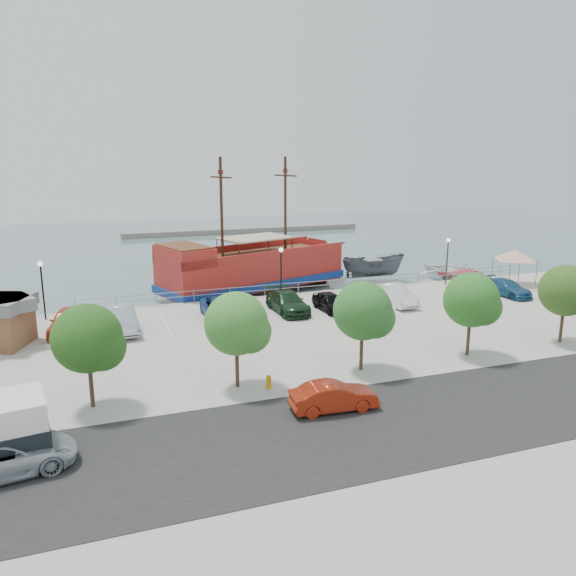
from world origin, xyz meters
name	(u,v)px	position (x,y,z in m)	size (l,w,h in m)	color
ground	(310,333)	(0.00, 0.00, -1.00)	(160.00, 160.00, 0.00)	#466268
land_slab	(515,483)	(0.00, -21.00, -0.60)	(100.00, 58.00, 1.20)	#A79F91
street	(439,413)	(0.00, -16.00, 0.01)	(100.00, 8.00, 0.04)	black
sidewalk	(377,368)	(0.00, -10.00, 0.01)	(100.00, 4.00, 0.05)	#9C9A94
seawall_railing	(276,289)	(0.00, 7.80, 0.53)	(50.00, 0.06, 1.00)	gray
far_shore	(244,230)	(10.00, 55.00, -0.60)	(40.00, 3.00, 0.80)	gray
pirate_ship	(266,268)	(1.04, 13.97, 1.18)	(21.01, 11.82, 13.03)	#A5231D
patrol_boat	(373,269)	(12.49, 13.99, 0.25)	(2.42, 6.44, 2.49)	#52565D
speedboat	(458,275)	(20.12, 10.21, -0.16)	(5.78, 8.10, 1.68)	white
dock_west	(114,314)	(-13.17, 9.20, -0.81)	(6.80, 1.94, 0.39)	slate
dock_mid	(361,293)	(8.71, 9.20, -0.80)	(6.85, 1.96, 0.39)	gray
dock_east	(416,288)	(14.57, 9.20, -0.81)	(6.78, 1.94, 0.39)	gray
canopy_tent	(516,250)	(21.95, 4.52, 3.20)	(5.39, 5.39, 3.68)	slate
street_van	(5,456)	(-18.12, -14.91, 0.71)	(2.35, 5.09, 1.41)	#A8B1BD
street_sedan	(334,397)	(-4.46, -14.06, 0.67)	(1.43, 4.10, 1.35)	#9F2510
fire_hydrant	(269,382)	(-6.58, -10.80, 0.42)	(0.27, 0.27, 0.77)	#CD8909
lamp_post_left	(42,280)	(-18.00, 6.50, 2.94)	(0.36, 0.36, 4.28)	black
lamp_post_mid	(281,264)	(0.00, 6.50, 2.94)	(0.36, 0.36, 4.28)	black
lamp_post_right	(448,253)	(16.00, 6.50, 2.94)	(0.36, 0.36, 4.28)	black
tree_b	(91,341)	(-14.85, -10.07, 3.30)	(3.30, 3.20, 5.00)	#473321
tree_c	(239,326)	(-7.85, -10.07, 3.30)	(3.30, 3.20, 5.00)	#473321
tree_d	(366,313)	(-0.85, -10.07, 3.30)	(3.30, 3.20, 5.00)	#473321
tree_e	(474,302)	(6.15, -10.07, 3.30)	(3.30, 3.20, 5.00)	#473321
tree_f	(568,292)	(13.15, -10.07, 3.30)	(3.30, 3.20, 5.00)	#473321
parked_car_a	(68,321)	(-16.36, 2.66, 0.82)	(1.94, 4.82, 1.64)	#BE3C1F
parked_car_b	(121,320)	(-12.97, 1.67, 0.84)	(1.78, 5.09, 1.68)	#A3ACBA
parked_car_c	(221,309)	(-6.00, 2.53, 0.74)	(2.47, 5.36, 1.49)	navy
parked_car_d	(287,302)	(-0.83, 2.60, 0.77)	(2.16, 5.32, 1.54)	black
parked_car_e	(330,302)	(2.37, 1.81, 0.70)	(1.65, 4.11, 1.40)	black
parked_car_f	(395,295)	(7.94, 1.78, 0.80)	(1.69, 4.84, 1.60)	white
parked_car_h	(506,288)	(18.33, 1.22, 0.68)	(1.91, 4.69, 1.36)	navy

